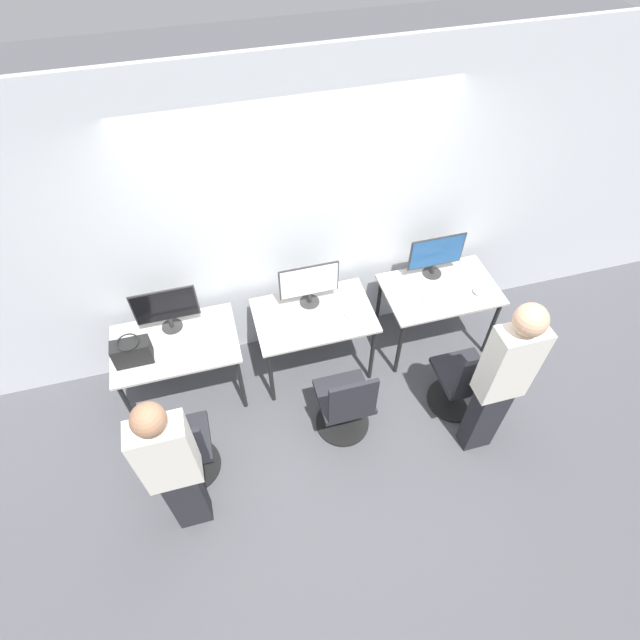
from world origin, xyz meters
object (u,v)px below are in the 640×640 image
(person_left, at_px, (172,467))
(office_chair_right, at_px, (464,382))
(keyboard_left, at_px, (175,350))
(monitor_left, at_px, (166,308))
(mouse_center, at_px, (348,315))
(keyboard_right, at_px, (447,297))
(keyboard_center, at_px, (317,322))
(mouse_right, at_px, (476,292))
(office_chair_left, at_px, (185,452))
(handbag, at_px, (132,352))
(monitor_center, at_px, (309,283))
(monitor_right, at_px, (436,254))
(person_right, at_px, (502,379))
(mouse_left, at_px, (211,341))
(office_chair_center, at_px, (346,406))

(person_left, height_order, office_chair_right, person_left)
(keyboard_left, bearing_deg, monitor_left, 90.00)
(mouse_center, bearing_deg, keyboard_right, -1.59)
(mouse_center, bearing_deg, keyboard_center, -179.00)
(keyboard_left, height_order, mouse_right, mouse_right)
(office_chair_left, relative_size, mouse_center, 10.13)
(keyboard_center, distance_m, handbag, 1.53)
(office_chair_left, distance_m, handbag, 0.90)
(keyboard_right, xyz_separation_m, mouse_right, (0.29, -0.02, 0.01))
(monitor_center, distance_m, monitor_right, 1.22)
(keyboard_center, relative_size, mouse_center, 5.02)
(person_right, bearing_deg, monitor_right, 86.77)
(monitor_left, distance_m, keyboard_left, 0.36)
(office_chair_left, bearing_deg, monitor_right, 22.33)
(keyboard_left, bearing_deg, monitor_right, 6.89)
(office_chair_left, distance_m, keyboard_right, 2.62)
(keyboard_left, distance_m, mouse_right, 2.72)
(mouse_left, relative_size, monitor_right, 0.17)
(office_chair_center, distance_m, monitor_right, 1.62)
(mouse_right, xyz_separation_m, person_right, (-0.37, -1.03, 0.20))
(office_chair_center, height_order, mouse_right, office_chair_center)
(person_left, bearing_deg, mouse_center, 34.56)
(mouse_center, relative_size, mouse_right, 1.00)
(keyboard_left, xyz_separation_m, office_chair_left, (-0.06, -0.73, -0.38))
(keyboard_center, xyz_separation_m, person_right, (1.14, -1.07, 0.20))
(mouse_center, distance_m, office_chair_right, 1.17)
(office_chair_center, distance_m, handbag, 1.80)
(monitor_left, bearing_deg, mouse_right, -6.79)
(mouse_left, bearing_deg, office_chair_left, -116.46)
(monitor_right, bearing_deg, keyboard_center, -165.68)
(mouse_left, distance_m, person_right, 2.33)
(mouse_center, distance_m, mouse_right, 1.22)
(monitor_center, bearing_deg, keyboard_left, -168.92)
(handbag, bearing_deg, mouse_center, 0.16)
(keyboard_left, relative_size, keyboard_center, 1.00)
(keyboard_left, bearing_deg, handbag, -176.93)
(monitor_left, relative_size, office_chair_left, 0.58)
(office_chair_center, bearing_deg, mouse_right, 23.40)
(keyboard_center, height_order, mouse_center, mouse_center)
(monitor_center, xyz_separation_m, keyboard_center, (0.00, -0.25, -0.23))
(monitor_left, relative_size, keyboard_right, 1.17)
(mouse_center, relative_size, keyboard_right, 0.20)
(keyboard_center, xyz_separation_m, mouse_center, (0.29, 0.00, 0.01))
(keyboard_left, bearing_deg, keyboard_right, -0.89)
(mouse_left, bearing_deg, office_chair_center, -34.74)
(person_right, bearing_deg, keyboard_center, 136.84)
(office_chair_left, height_order, handbag, handbag)
(monitor_right, bearing_deg, monitor_left, -179.47)
(office_chair_center, relative_size, mouse_right, 10.13)
(monitor_center, distance_m, office_chair_right, 1.61)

